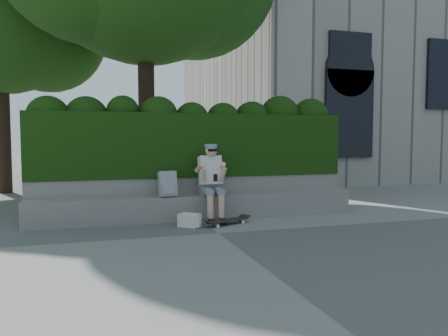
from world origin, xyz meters
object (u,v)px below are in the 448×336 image
object	(u,v)px
person	(211,179)
backpack_ground	(190,220)
skateboard	(227,221)
backpack_plaid	(168,184)

from	to	relation	value
person	backpack_ground	size ratio (longest dim) A/B	4.07
person	backpack_ground	xyz separation A→B (m)	(-0.50, -0.44, -0.64)
person	backpack_ground	world-z (taller)	person
skateboard	backpack_ground	size ratio (longest dim) A/B	2.43
person	skateboard	distance (m)	0.84
backpack_plaid	backpack_ground	size ratio (longest dim) A/B	1.32
backpack_ground	backpack_plaid	bearing A→B (deg)	158.06
person	backpack_ground	distance (m)	0.92
backpack_plaid	backpack_ground	world-z (taller)	backpack_plaid
person	skateboard	bearing A→B (deg)	-71.64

